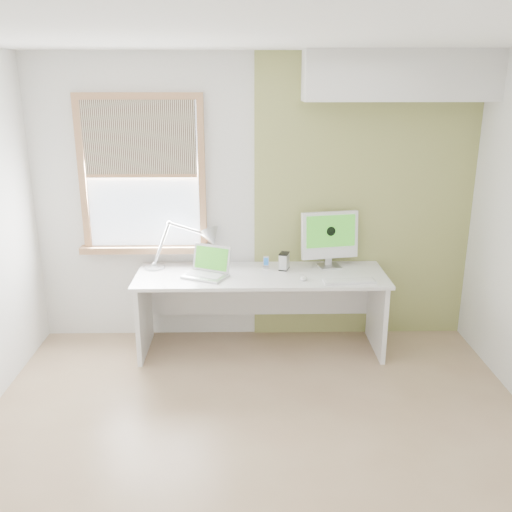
{
  "coord_description": "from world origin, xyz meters",
  "views": [
    {
      "loc": [
        -0.09,
        -3.25,
        2.35
      ],
      "look_at": [
        0.0,
        1.05,
        1.0
      ],
      "focal_mm": 39.19,
      "sensor_mm": 36.0,
      "label": 1
    }
  ],
  "objects_px": {
    "desk_lamp": "(200,241)",
    "imac": "(330,236)",
    "laptop": "(208,268)",
    "external_drive": "(284,261)",
    "desk": "(261,292)"
  },
  "relations": [
    {
      "from": "desk",
      "to": "laptop",
      "type": "xyz_separation_m",
      "value": [
        -0.46,
        -0.08,
        0.26
      ]
    },
    {
      "from": "desk",
      "to": "desk_lamp",
      "type": "xyz_separation_m",
      "value": [
        -0.55,
        0.21,
        0.42
      ]
    },
    {
      "from": "desk_lamp",
      "to": "imac",
      "type": "distance_m",
      "value": 1.18
    },
    {
      "from": "desk_lamp",
      "to": "imac",
      "type": "xyz_separation_m",
      "value": [
        1.17,
        -0.07,
        0.06
      ]
    },
    {
      "from": "external_drive",
      "to": "imac",
      "type": "bearing_deg",
      "value": 10.86
    },
    {
      "from": "external_drive",
      "to": "imac",
      "type": "xyz_separation_m",
      "value": [
        0.41,
        0.08,
        0.21
      ]
    },
    {
      "from": "external_drive",
      "to": "imac",
      "type": "relative_size",
      "value": 0.29
    },
    {
      "from": "desk_lamp",
      "to": "laptop",
      "type": "height_order",
      "value": "desk_lamp"
    },
    {
      "from": "laptop",
      "to": "external_drive",
      "type": "bearing_deg",
      "value": 12.12
    },
    {
      "from": "desk_lamp",
      "to": "laptop",
      "type": "bearing_deg",
      "value": -74.58
    },
    {
      "from": "desk",
      "to": "laptop",
      "type": "bearing_deg",
      "value": -169.97
    },
    {
      "from": "desk_lamp",
      "to": "external_drive",
      "type": "bearing_deg",
      "value": -11.36
    },
    {
      "from": "desk_lamp",
      "to": "imac",
      "type": "bearing_deg",
      "value": -3.55
    },
    {
      "from": "desk_lamp",
      "to": "laptop",
      "type": "relative_size",
      "value": 1.75
    },
    {
      "from": "laptop",
      "to": "external_drive",
      "type": "xyz_separation_m",
      "value": [
        0.68,
        0.14,
        0.01
      ]
    }
  ]
}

